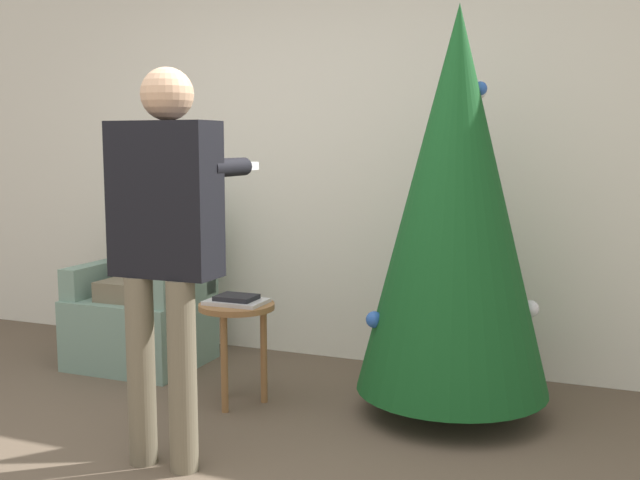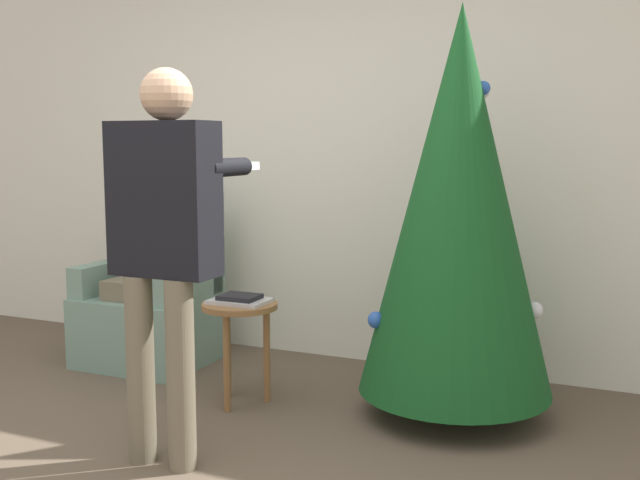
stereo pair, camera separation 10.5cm
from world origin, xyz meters
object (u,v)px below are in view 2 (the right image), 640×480
side_stool (240,321)px  person_standing (165,228)px  christmas_tree (458,202)px  armchair (153,305)px  person_seated (148,255)px

side_stool → person_standing: bearing=-84.2°
christmas_tree → armchair: size_ratio=1.92×
christmas_tree → armchair: (-1.97, 0.18, -0.72)m
christmas_tree → person_standing: 1.44m
christmas_tree → person_standing: size_ratio=1.21×
christmas_tree → person_seated: christmas_tree is taller
person_seated → person_standing: 1.56m
person_seated → side_stool: (0.90, -0.43, -0.24)m
person_standing → person_seated: bearing=129.6°
person_seated → side_stool: person_seated is taller
christmas_tree → armchair: 2.11m
armchair → person_standing: person_standing is taller
person_standing → armchair: bearing=128.8°
armchair → person_seated: size_ratio=0.85×
side_stool → person_seated: bearing=154.6°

